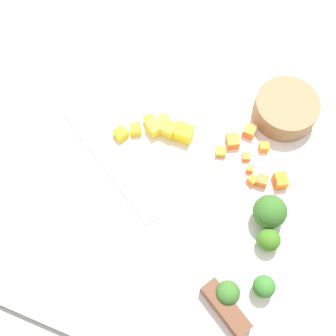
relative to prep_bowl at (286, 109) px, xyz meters
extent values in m
plane|color=#95998F|center=(0.14, -0.12, -0.03)|extent=(4.00, 4.00, 0.00)
cube|color=white|center=(0.14, -0.12, -0.02)|extent=(0.45, 0.39, 0.01)
cylinder|color=olive|center=(0.00, 0.00, 0.00)|extent=(0.08, 0.08, 0.03)
cube|color=silver|center=(0.15, -0.19, -0.01)|extent=(0.13, 0.18, 0.00)
cube|color=brown|center=(0.27, 0.01, -0.01)|extent=(0.05, 0.07, 0.02)
cube|color=orange|center=(0.11, -0.01, -0.01)|extent=(0.01, 0.01, 0.01)
cube|color=orange|center=(0.07, -0.05, -0.01)|extent=(0.02, 0.02, 0.01)
cube|color=orange|center=(0.04, -0.04, -0.01)|extent=(0.02, 0.02, 0.01)
cube|color=orange|center=(0.09, -0.06, -0.01)|extent=(0.02, 0.02, 0.01)
cube|color=orange|center=(0.06, -0.01, -0.01)|extent=(0.01, 0.02, 0.01)
cube|color=orange|center=(0.10, 0.02, -0.01)|extent=(0.02, 0.02, 0.02)
cube|color=orange|center=(0.10, -0.02, -0.01)|extent=(0.01, 0.01, 0.01)
cube|color=orange|center=(0.08, -0.03, -0.01)|extent=(0.01, 0.01, 0.01)
cube|color=orange|center=(0.11, 0.00, -0.01)|extent=(0.01, 0.01, 0.01)
cube|color=yellow|center=(0.08, -0.14, -0.01)|extent=(0.02, 0.02, 0.02)
cube|color=yellow|center=(0.08, -0.12, -0.01)|extent=(0.02, 0.03, 0.02)
cube|color=yellow|center=(0.11, -0.19, -0.01)|extent=(0.02, 0.02, 0.01)
cube|color=yellow|center=(0.07, -0.15, -0.01)|extent=(0.02, 0.02, 0.01)
cube|color=yellow|center=(0.09, -0.15, -0.01)|extent=(0.03, 0.03, 0.02)
cube|color=yellow|center=(0.10, -0.18, -0.01)|extent=(0.02, 0.02, 0.01)
cube|color=yellow|center=(0.08, -0.17, -0.01)|extent=(0.02, 0.02, 0.01)
cylinder|color=#92B35C|center=(0.24, 0.04, -0.01)|extent=(0.01, 0.01, 0.01)
sphere|color=#347229|center=(0.24, 0.04, 0.00)|extent=(0.03, 0.03, 0.03)
cylinder|color=#91B75A|center=(0.18, 0.03, -0.01)|extent=(0.01, 0.01, 0.01)
sphere|color=#3A6F1C|center=(0.18, 0.03, 0.00)|extent=(0.03, 0.03, 0.03)
cylinder|color=#8CB068|center=(0.26, 0.00, -0.01)|extent=(0.01, 0.01, 0.01)
sphere|color=#376927|center=(0.26, 0.00, 0.00)|extent=(0.03, 0.03, 0.03)
cylinder|color=#7FBF67|center=(0.15, 0.02, -0.01)|extent=(0.01, 0.01, 0.01)
sphere|color=#326423|center=(0.15, 0.02, 0.01)|extent=(0.04, 0.04, 0.04)
camera|label=1|loc=(0.35, -0.03, 0.51)|focal=47.56mm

